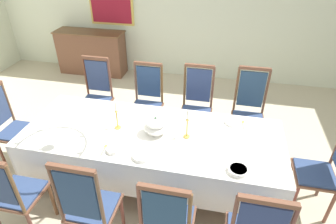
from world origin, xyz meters
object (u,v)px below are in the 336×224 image
Objects in this scene: chair_south_c at (168,221)px; soup_tureen at (156,125)px; chair_head_west at (12,126)px; chair_head_east at (324,168)px; chair_north_b at (147,101)px; bowl_far_left at (142,156)px; chair_south_a at (13,193)px; candlestick_west at (117,118)px; sideboard at (92,52)px; chair_north_c at (196,106)px; spoon_secondary at (243,123)px; chair_north_d at (249,111)px; chair_north_a at (96,95)px; bowl_near_left at (114,149)px; dining_table at (152,138)px; candlestick_east at (187,127)px; chair_south_b at (89,206)px; bowl_far_right at (238,170)px; spoon_primary at (105,147)px; bowl_near_right at (233,122)px.

soup_tureen is at bearing 109.62° from chair_south_c.
chair_head_east is (3.68, -0.00, 0.02)m from chair_head_west.
bowl_far_left is (0.35, -1.37, 0.21)m from chair_north_b.
candlestick_west reaches higher than chair_south_a.
chair_head_east is 0.81× the size of sideboard.
spoon_secondary is at bearing 137.53° from chair_north_c.
chair_north_a is at bearing 0.07° from chair_north_d.
sideboard reaches higher than bowl_near_left.
dining_table is 1.03m from chair_north_c.
sideboard is (-3.94, 2.87, -0.14)m from chair_head_east.
chair_north_b is 1.78m from chair_head_west.
sideboard is (-3.09, 2.48, -0.31)m from spoon_secondary.
candlestick_east reaches higher than dining_table.
chair_north_b is at bearing 127.27° from candlestick_east.
soup_tureen is at bearing 180.00° from candlestick_east.
chair_south_b is 1.05× the size of chair_south_c.
bowl_near_left is at bearing -75.12° from candlestick_west.
chair_south_a is at bearing 104.41° from sideboard.
bowl_far_right is 1.35m from spoon_primary.
chair_south_a is 6.93× the size of bowl_near_left.
bowl_near_right is at bearing -167.76° from spoon_secondary.
bowl_far_left is 3.93m from sideboard.
bowl_near_left is 1.39m from bowl_near_right.
chair_north_b reaches higher than sideboard.
spoon_secondary is (1.39, 0.40, -0.13)m from candlestick_west.
chair_south_b is 1.24m from candlestick_east.
chair_north_a is 0.78m from chair_north_b.
chair_north_d is 6.73× the size of bowl_near_right.
chair_north_a reaches higher than sideboard.
chair_head_east is (2.96, -0.95, 0.01)m from chair_north_a.
bowl_far_right is at bearing 132.75° from sideboard.
dining_table is at bearing -157.24° from bowl_near_right.
candlestick_east is at bearing -147.16° from spoon_secondary.
candlestick_east is at bearing 90.00° from chair_head_east.
chair_south_a is 0.99× the size of chair_head_west.
sideboard is at bearing 139.94° from bowl_near_right.
sideboard is at bearing 122.69° from bowl_far_left.
spoon_primary and spoon_secondary have the same top height.
chair_head_east reaches higher than chair_north_b.
chair_head_east reaches higher than bowl_near_left.
chair_north_d reaches higher than chair_south_b.
soup_tureen reaches higher than spoon_primary.
chair_head_east reaches higher than bowl_far_left.
bowl_near_right is (0.88, 0.37, 0.09)m from dining_table.
candlestick_east is (-1.45, 0.00, 0.31)m from chair_head_east.
chair_north_c is 0.97× the size of chair_north_d.
candlestick_east is (0.72, -0.95, 0.32)m from chair_north_b.
sideboard is (-2.98, 2.50, -0.33)m from bowl_near_right.
bowl_near_left reaches higher than dining_table.
chair_north_d is 3.49× the size of candlestick_west.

